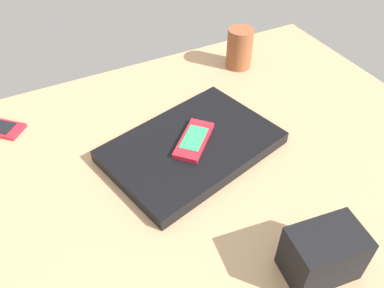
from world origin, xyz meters
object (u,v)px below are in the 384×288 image
at_px(pen_cup, 240,48).
at_px(desk_organizer, 323,254).
at_px(laptop_closed, 192,147).
at_px(cell_phone_on_desk, 0,128).
at_px(cell_phone_on_laptop, 194,140).

xyz_separation_m(pen_cup, desk_organizer, (0.20, 0.55, -0.01)).
bearing_deg(laptop_closed, cell_phone_on_desk, -51.02).
height_order(laptop_closed, pen_cup, pen_cup).
relative_size(cell_phone_on_laptop, pen_cup, 1.14).
bearing_deg(desk_organizer, cell_phone_on_laptop, -74.09).
xyz_separation_m(laptop_closed, desk_organizer, (-0.05, 0.32, 0.03)).
bearing_deg(desk_organizer, pen_cup, -102.90).
distance_m(laptop_closed, desk_organizer, 0.32).
distance_m(cell_phone_on_desk, desk_organizer, 0.68).
height_order(laptop_closed, desk_organizer, desk_organizer).
relative_size(laptop_closed, pen_cup, 3.22).
bearing_deg(cell_phone_on_laptop, pen_cup, -136.97).
bearing_deg(laptop_closed, pen_cup, -152.06).
height_order(cell_phone_on_laptop, desk_organizer, desk_organizer).
relative_size(cell_phone_on_desk, desk_organizer, 0.99).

